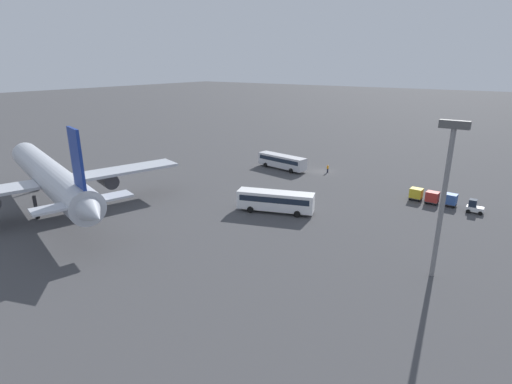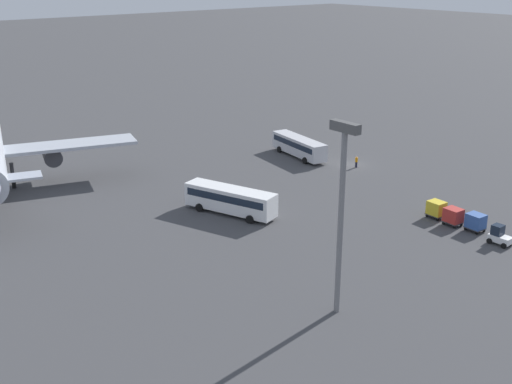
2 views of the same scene
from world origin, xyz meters
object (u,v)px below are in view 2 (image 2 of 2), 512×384
Objects in this scene: shuttle_bus_near at (299,145)px; cargo_cart_yellow at (436,208)px; shuttle_bus_far at (230,199)px; cargo_cart_blue at (476,221)px; cargo_cart_red at (453,216)px; baggage_tug at (499,236)px; worker_person at (356,162)px.

cargo_cart_yellow is at bearing 179.17° from shuttle_bus_near.
cargo_cart_blue is (-21.76, -18.20, -0.75)m from shuttle_bus_far.
cargo_cart_red is (-31.88, 5.25, -0.64)m from shuttle_bus_near.
baggage_tug is (-25.38, -17.15, -1.00)m from shuttle_bus_far.
baggage_tug reaches higher than worker_person.
shuttle_bus_near reaches higher than cargo_cart_red.
shuttle_bus_near is at bearing -9.35° from cargo_cart_yellow.
cargo_cart_blue is (-24.99, 7.58, 0.32)m from worker_person.
shuttle_bus_near reaches higher than cargo_cart_blue.
shuttle_bus_near is 6.81× the size of worker_person.
baggage_tug is 1.40× the size of worker_person.
baggage_tug is 6.29m from cargo_cart_red.
shuttle_bus_far is 5.76× the size of cargo_cart_red.
worker_person is at bearing -19.80° from cargo_cart_red.
cargo_cart_yellow reaches higher than worker_person.
shuttle_bus_near is 29.64m from cargo_cart_yellow.
cargo_cart_blue is at bearing -17.47° from baggage_tug.
shuttle_bus_near reaches higher than worker_person.
cargo_cart_red is at bearing -6.62° from baggage_tug.
cargo_cart_blue is 1.00× the size of cargo_cart_red.
shuttle_bus_far is at bearing 39.91° from cargo_cart_blue.
worker_person is 23.76m from cargo_cart_red.
baggage_tug reaches higher than cargo_cart_yellow.
worker_person is at bearing -18.04° from baggage_tug.
shuttle_bus_far is at bearing 127.55° from shuttle_bus_near.
baggage_tug is 8.95m from cargo_cart_yellow.
cargo_cart_red is 2.67m from cargo_cart_yellow.
cargo_cart_red is at bearing 9.99° from cargo_cart_blue.
baggage_tug is at bearing 173.47° from cargo_cart_yellow.
worker_person is 0.84× the size of cargo_cart_red.
shuttle_bus_near is at bearing -7.89° from cargo_cart_blue.
shuttle_bus_near is 5.69× the size of cargo_cart_yellow.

